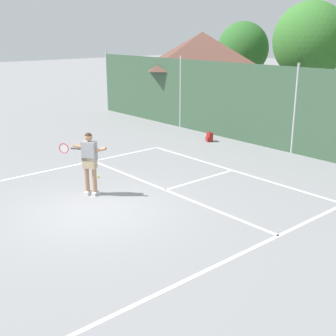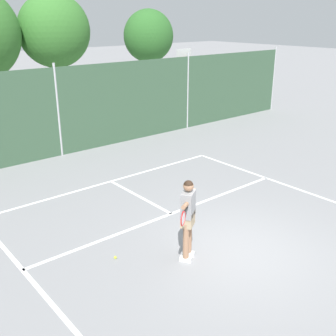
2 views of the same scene
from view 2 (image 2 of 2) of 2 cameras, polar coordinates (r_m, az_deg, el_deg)
ground_plane at (r=9.64m, az=10.16°, el=-11.38°), size 120.00×120.00×0.00m
court_markings at (r=10.00m, az=7.32°, el=-9.94°), size 8.30×11.10×0.01m
chainlink_fence at (r=15.89m, az=-15.03°, el=7.45°), size 26.09×0.09×3.46m
basketball_hoop at (r=20.67m, az=2.11°, el=12.81°), size 0.90×0.67×3.55m
tennis_player at (r=8.72m, az=2.78°, el=-6.32°), size 1.18×0.91×1.85m
tennis_ball at (r=9.31m, az=-7.34°, el=-12.23°), size 0.07×0.07×0.07m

